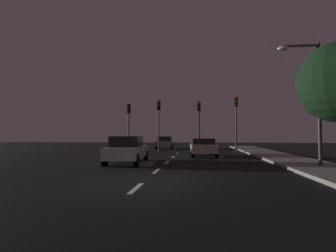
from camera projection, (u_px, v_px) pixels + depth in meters
The scene contains 15 objects.
ground_plane at pixel (168, 161), 16.00m from camera, with size 80.00×80.00×0.00m, color black.
sidewalk_curb_right at pixel (295, 161), 15.10m from camera, with size 3.00×40.00×0.15m, color gray.
lane_stripe_nearest at pixel (136, 188), 7.87m from camera, with size 0.16×1.60×0.01m, color silver.
lane_stripe_second at pixel (156, 171), 11.64m from camera, with size 0.16×1.60×0.01m, color silver.
lane_stripe_third at pixel (167, 162), 15.41m from camera, with size 0.16×1.60×0.01m, color silver.
lane_stripe_fourth at pixel (173, 157), 19.18m from camera, with size 0.16×1.60×0.01m, color silver.
lane_stripe_fifth at pixel (178, 153), 22.95m from camera, with size 0.16×1.60×0.01m, color silver.
traffic_signal_far_left at pixel (129, 118), 25.19m from camera, with size 0.32×0.38×4.65m.
traffic_signal_center_left at pixel (159, 116), 24.84m from camera, with size 0.32×0.38×4.92m.
traffic_signal_center_right at pixel (199, 117), 24.38m from camera, with size 0.32×0.38×4.78m.
traffic_signal_far_right at pixel (236, 114), 23.97m from camera, with size 0.32×0.38×5.17m.
car_stopped_ahead at pixel (203, 147), 19.69m from camera, with size 2.15×3.94×1.37m.
car_adjacent_lane at pixel (127, 150), 14.97m from camera, with size 2.14×4.59×1.55m.
car_oncoming_far at pixel (165, 142), 30.45m from camera, with size 2.18×3.95×1.46m.
street_lamp_right at pixel (311, 91), 12.79m from camera, with size 2.03×0.36×6.19m.
Camera 1 is at (1.92, -8.95, 1.63)m, focal length 27.67 mm.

